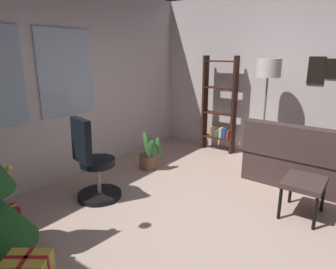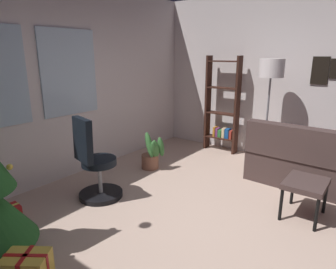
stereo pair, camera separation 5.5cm
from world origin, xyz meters
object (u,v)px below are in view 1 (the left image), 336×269
couch (331,164)px  potted_plant (150,156)px  office_chair (93,168)px  gift_box_red (1,218)px  bookshelf (219,109)px  footstool (304,185)px  floor_lamp (268,75)px

couch → potted_plant: bearing=114.0°
potted_plant → office_chair: bearing=-177.1°
couch → gift_box_red: 4.26m
couch → bookshelf: 2.10m
footstool → bookshelf: size_ratio=0.30×
gift_box_red → bookshelf: 3.86m
bookshelf → couch: bearing=-102.9°
bookshelf → potted_plant: (-1.53, 0.43, -0.57)m
floor_lamp → bookshelf: bearing=73.3°
office_chair → floor_lamp: size_ratio=0.62×
potted_plant → footstool: bearing=-91.5°
couch → bookshelf: bearing=77.1°
bookshelf → floor_lamp: 1.19m
footstool → gift_box_red: size_ratio=1.40×
footstool → gift_box_red: 3.37m
couch → floor_lamp: bearing=80.7°
gift_box_red → potted_plant: (2.19, -0.30, 0.15)m
gift_box_red → potted_plant: 2.22m
couch → office_chair: 3.27m
couch → floor_lamp: floor_lamp is taller
gift_box_red → couch: bearing=-39.8°
office_chair → couch: bearing=-46.2°
bookshelf → footstool: bearing=-130.6°
footstool → floor_lamp: (1.31, 0.93, 1.10)m
floor_lamp → office_chair: bearing=151.8°
couch → office_chair: bearing=133.8°
footstool → couch: bearing=-6.4°
office_chair → floor_lamp: bearing=-28.2°
bookshelf → potted_plant: bookshelf is taller
couch → footstool: 1.15m
footstool → floor_lamp: size_ratio=0.30×
office_chair → potted_plant: (1.18, 0.06, -0.19)m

